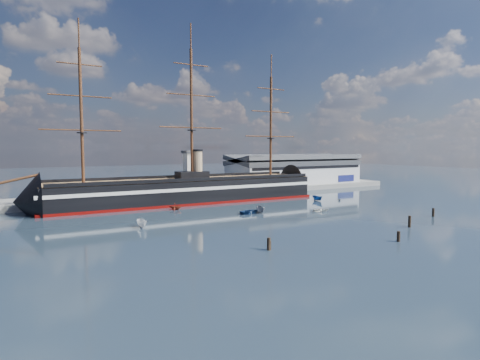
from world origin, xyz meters
TOP-DOWN VIEW (x-y plane):
  - ground at (0.00, 40.00)m, footprint 600.00×600.00m
  - quay at (10.00, 76.00)m, footprint 180.00×18.00m
  - warehouse at (58.00, 80.00)m, footprint 63.00×21.00m
  - quay_tower at (3.00, 73.00)m, footprint 5.00×5.00m
  - warship at (-6.07, 60.00)m, footprint 113.16×19.46m
  - motorboat_a at (-30.07, 27.49)m, footprint 6.11×2.92m
  - motorboat_b at (1.42, 30.85)m, footprint 1.94×3.94m
  - motorboat_c at (4.71, 30.46)m, footprint 6.00×3.64m
  - motorboat_d at (-13.36, 48.00)m, footprint 6.03×6.15m
  - motorboat_e at (20.54, 23.16)m, footprint 2.07×3.11m
  - motorboat_f at (35.59, 40.94)m, footprint 5.67×2.43m
  - motorboat_g at (42.12, 37.17)m, footprint 2.53×3.32m
  - piling_near_left at (-17.43, -3.81)m, footprint 0.64×0.64m
  - piling_near_mid at (7.63, -11.78)m, footprint 0.64×0.64m
  - piling_near_right at (21.75, -4.20)m, footprint 0.64×0.64m
  - piling_far_right at (39.85, 1.52)m, footprint 0.64×0.64m

SIDE VIEW (x-z plane):
  - ground at x=0.00m, z-range 0.00..0.00m
  - quay at x=10.00m, z-range -1.00..1.00m
  - motorboat_a at x=-30.07m, z-range -1.18..1.18m
  - motorboat_b at x=1.42m, z-range -0.89..0.89m
  - motorboat_c at x=4.71m, z-range -1.13..1.13m
  - motorboat_d at x=-13.36m, z-range -1.10..1.10m
  - motorboat_e at x=20.54m, z-range -0.67..0.67m
  - motorboat_f at x=35.59m, z-range -1.11..1.11m
  - motorboat_g at x=42.12m, z-range -0.56..0.56m
  - piling_near_left at x=-17.43m, z-range -1.46..1.46m
  - piling_near_mid at x=7.63m, z-range -1.36..1.36m
  - piling_near_right at x=21.75m, z-range -1.68..1.68m
  - piling_far_right at x=39.85m, z-range -1.45..1.45m
  - warship at x=-6.07m, z-range -22.93..31.01m
  - warehouse at x=58.00m, z-range 2.18..13.78m
  - quay_tower at x=3.00m, z-range 2.25..17.25m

